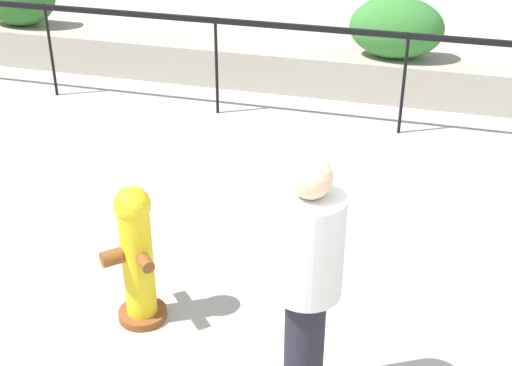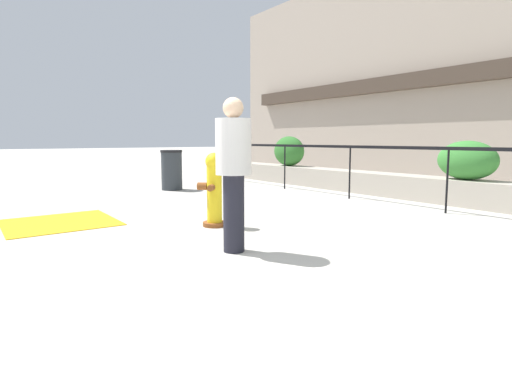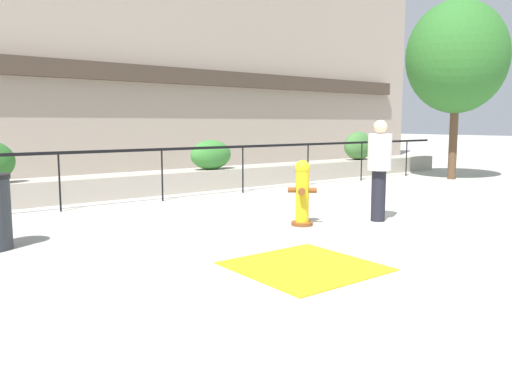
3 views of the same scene
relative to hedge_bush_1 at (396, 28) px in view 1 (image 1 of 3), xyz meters
name	(u,v)px [view 1 (image 1 of 3)]	position (x,y,z in m)	size (l,w,h in m)	color
planter_wall_low	(409,78)	(0.21, 0.00, -0.63)	(18.00, 0.70, 0.50)	#ADA393
fence_railing_segment	(408,45)	(0.21, -1.10, 0.14)	(15.00, 0.05, 1.15)	black
hedge_bush_1	(396,28)	(0.00, 0.00, 0.00)	(1.14, 0.65, 0.75)	#387F33
fire_hydrant	(136,255)	(-1.28, -4.85, -0.32)	(0.50, 0.50, 1.08)	brown
pedestrian	(307,276)	(0.02, -5.36, 0.11)	(0.49, 0.49, 1.73)	black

